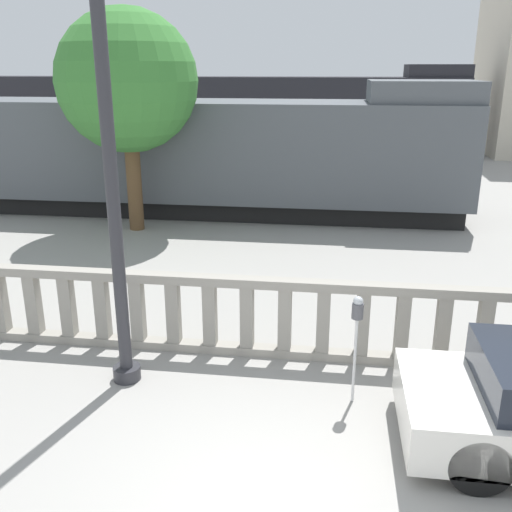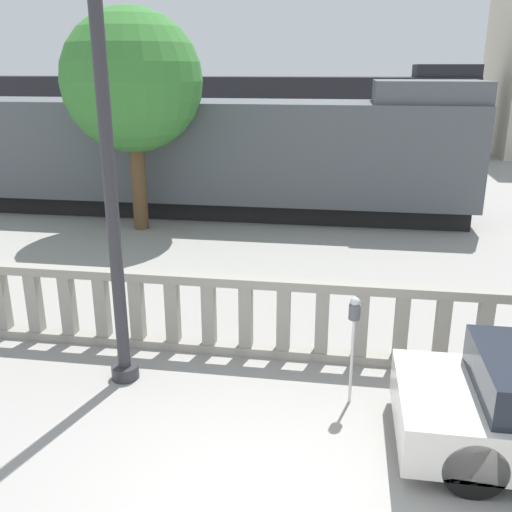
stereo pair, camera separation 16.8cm
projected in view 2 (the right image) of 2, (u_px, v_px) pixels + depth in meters
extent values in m
plane|color=gray|center=(249.00, 504.00, 5.96)|extent=(160.00, 160.00, 0.00)
cube|color=gray|center=(283.00, 352.00, 8.97)|extent=(16.46, 0.24, 0.14)
cube|color=gray|center=(284.00, 284.00, 8.61)|extent=(16.46, 0.24, 0.14)
cube|color=gray|center=(2.00, 300.00, 9.48)|extent=(0.20, 0.20, 1.01)
cube|color=gray|center=(35.00, 302.00, 9.40)|extent=(0.20, 0.20, 1.01)
cube|color=gray|center=(68.00, 305.00, 9.31)|extent=(0.20, 0.20, 1.01)
cube|color=gray|center=(102.00, 307.00, 9.22)|extent=(0.20, 0.20, 1.01)
cube|color=gray|center=(137.00, 309.00, 9.14)|extent=(0.20, 0.20, 1.01)
cube|color=gray|center=(173.00, 312.00, 9.05)|extent=(0.20, 0.20, 1.01)
cube|color=gray|center=(209.00, 314.00, 8.96)|extent=(0.20, 0.20, 1.01)
cube|color=gray|center=(246.00, 316.00, 8.88)|extent=(0.20, 0.20, 1.01)
cube|color=gray|center=(284.00, 319.00, 8.79)|extent=(0.20, 0.20, 1.01)
cube|color=gray|center=(322.00, 321.00, 8.70)|extent=(0.20, 0.20, 1.01)
cube|color=gray|center=(361.00, 324.00, 8.62)|extent=(0.20, 0.20, 1.01)
cube|color=gray|center=(401.00, 326.00, 8.53)|extent=(0.20, 0.20, 1.01)
cube|color=gray|center=(442.00, 329.00, 8.44)|extent=(0.20, 0.20, 1.01)
cube|color=gray|center=(484.00, 332.00, 8.36)|extent=(0.20, 0.20, 1.01)
cylinder|color=#2D2D33|center=(125.00, 371.00, 8.34)|extent=(0.40, 0.40, 0.20)
cylinder|color=#2D2D33|center=(107.00, 143.00, 7.30)|extent=(0.18, 0.18, 6.42)
cylinder|color=silver|center=(352.00, 361.00, 7.58)|extent=(0.04, 0.04, 1.23)
cylinder|color=#4C4C51|center=(355.00, 312.00, 7.35)|extent=(0.15, 0.15, 0.21)
sphere|color=#B2B7BC|center=(355.00, 302.00, 7.30)|extent=(0.13, 0.13, 0.13)
cylinder|color=black|center=(474.00, 468.00, 5.98)|extent=(0.68, 0.18, 0.68)
cylinder|color=black|center=(449.00, 386.00, 7.51)|extent=(0.68, 0.18, 0.68)
cube|color=black|center=(137.00, 200.00, 18.19)|extent=(20.04, 2.30, 0.55)
cube|color=#4C5156|center=(133.00, 147.00, 17.66)|extent=(20.45, 2.87, 2.83)
cube|color=#4C5156|center=(429.00, 92.00, 15.83)|extent=(3.00, 2.58, 0.60)
cube|color=black|center=(199.00, 145.00, 30.86)|extent=(27.45, 2.17, 0.55)
cube|color=black|center=(198.00, 109.00, 30.25)|extent=(28.01, 2.71, 3.29)
cube|color=black|center=(446.00, 71.00, 27.80)|extent=(3.00, 2.44, 0.60)
cylinder|color=brown|center=(139.00, 183.00, 15.67)|extent=(0.40, 0.40, 2.61)
sphere|color=#387A33|center=(132.00, 81.00, 14.83)|extent=(3.68, 3.68, 3.68)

